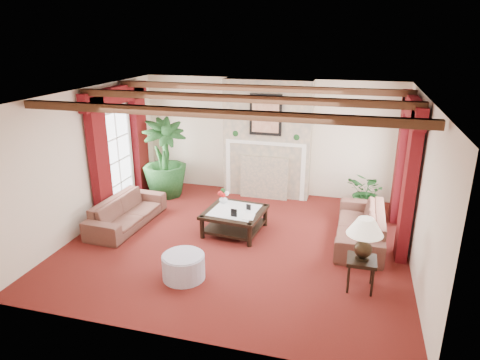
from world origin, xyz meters
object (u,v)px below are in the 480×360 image
(sofa_right, at_px, (361,220))
(coffee_table, at_px, (235,221))
(potted_palm, at_px, (166,175))
(ottoman, at_px, (184,267))
(sofa_left, at_px, (126,207))
(side_table, at_px, (360,274))

(sofa_right, xyz_separation_m, coffee_table, (-2.34, -0.26, -0.19))
(potted_palm, xyz_separation_m, ottoman, (1.79, -3.27, -0.31))
(ottoman, bearing_deg, potted_palm, 118.71)
(potted_palm, height_order, coffee_table, potted_palm)
(sofa_left, bearing_deg, potted_palm, 1.06)
(sofa_right, bearing_deg, coffee_table, -83.43)
(coffee_table, relative_size, ottoman, 1.61)
(sofa_left, height_order, ottoman, sofa_left)
(sofa_right, relative_size, side_table, 4.19)
(side_table, bearing_deg, sofa_right, 90.66)
(sofa_right, xyz_separation_m, potted_palm, (-4.45, 1.21, 0.10))
(sofa_left, relative_size, potted_palm, 0.96)
(sofa_left, bearing_deg, coffee_table, -79.98)
(potted_palm, relative_size, coffee_table, 1.88)
(potted_palm, bearing_deg, coffee_table, -34.82)
(side_table, height_order, ottoman, side_table)
(sofa_left, xyz_separation_m, potted_palm, (0.06, 1.74, 0.13))
(potted_palm, relative_size, ottoman, 3.03)
(sofa_left, relative_size, coffee_table, 1.81)
(sofa_right, height_order, side_table, sofa_right)
(sofa_right, distance_m, ottoman, 3.37)
(sofa_left, bearing_deg, sofa_right, -80.40)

